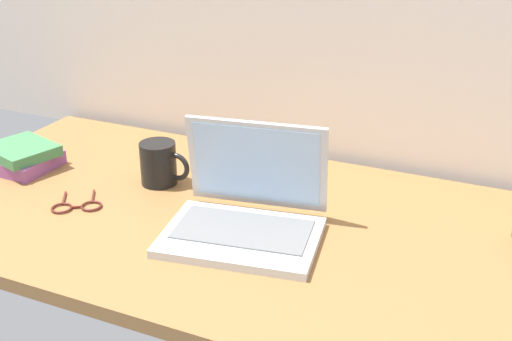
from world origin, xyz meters
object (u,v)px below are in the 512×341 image
laptop (247,211)px  book_stack (22,157)px  eyeglasses (77,206)px  coffee_mug (160,163)px

laptop → book_stack: bearing=174.6°
eyeglasses → book_stack: book_stack is taller
eyeglasses → coffee_mug: bearing=61.1°
coffee_mug → book_stack: coffee_mug is taller
laptop → eyeglasses: bearing=-171.2°
coffee_mug → book_stack: bearing=-170.1°
laptop → eyeglasses: laptop is taller
laptop → book_stack: (-0.65, 0.06, -0.02)m
laptop → eyeglasses: 0.39m
coffee_mug → eyeglasses: bearing=-118.9°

